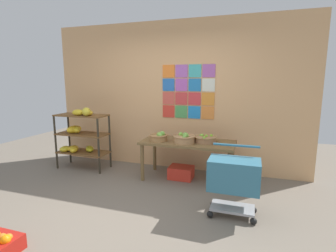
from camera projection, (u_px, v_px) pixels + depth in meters
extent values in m
plane|color=#71675A|center=(129.00, 214.00, 3.19)|extent=(9.74, 9.74, 0.00)
cube|color=#DFA870|center=(174.00, 97.00, 4.74)|extent=(4.81, 0.06, 2.70)
cube|color=orange|center=(169.00, 71.00, 4.65)|extent=(0.22, 0.01, 0.22)
cube|color=#A75BB8|center=(182.00, 71.00, 4.58)|extent=(0.22, 0.01, 0.22)
cube|color=#3EB0B2|center=(195.00, 71.00, 4.50)|extent=(0.22, 0.01, 0.22)
cube|color=#A857A8|center=(209.00, 71.00, 4.42)|extent=(0.22, 0.01, 0.22)
cube|color=blue|center=(169.00, 85.00, 4.69)|extent=(0.22, 0.01, 0.22)
cube|color=#B055B8|center=(181.00, 85.00, 4.62)|extent=(0.22, 0.01, 0.22)
cube|color=#2376BD|center=(195.00, 85.00, 4.54)|extent=(0.22, 0.01, 0.22)
cube|color=silver|center=(208.00, 85.00, 4.47)|extent=(0.22, 0.01, 0.22)
cube|color=#D55144|center=(169.00, 98.00, 4.74)|extent=(0.22, 0.01, 0.22)
cube|color=#CF3C3C|center=(181.00, 98.00, 4.66)|extent=(0.22, 0.01, 0.22)
cube|color=#D5393E|center=(194.00, 99.00, 4.59)|extent=(0.22, 0.01, 0.22)
cube|color=orange|center=(208.00, 99.00, 4.51)|extent=(0.22, 0.01, 0.22)
cube|color=red|center=(169.00, 111.00, 4.78)|extent=(0.22, 0.01, 0.22)
cube|color=#499951|center=(181.00, 112.00, 4.70)|extent=(0.22, 0.01, 0.22)
cube|color=#2182D4|center=(194.00, 112.00, 4.63)|extent=(0.22, 0.01, 0.22)
cube|color=orange|center=(208.00, 113.00, 4.55)|extent=(0.22, 0.01, 0.22)
cylinder|color=#322C21|center=(56.00, 142.00, 4.79)|extent=(0.04, 0.04, 1.02)
cylinder|color=#322C21|center=(99.00, 146.00, 4.51)|extent=(0.04, 0.04, 1.02)
cylinder|color=#322C21|center=(69.00, 138.00, 5.15)|extent=(0.04, 0.04, 1.02)
cylinder|color=#322C21|center=(110.00, 141.00, 4.86)|extent=(0.04, 0.04, 1.02)
cube|color=brown|center=(84.00, 152.00, 4.86)|extent=(0.96, 0.41, 0.03)
ellipsoid|color=gold|center=(65.00, 149.00, 4.83)|extent=(0.22, 0.24, 0.11)
ellipsoid|color=yellow|center=(74.00, 149.00, 4.79)|extent=(0.22, 0.28, 0.11)
ellipsoid|color=yellow|center=(90.00, 149.00, 4.86)|extent=(0.30, 0.30, 0.10)
ellipsoid|color=yellow|center=(73.00, 148.00, 4.86)|extent=(0.22, 0.24, 0.11)
cube|color=brown|center=(82.00, 134.00, 4.80)|extent=(0.96, 0.41, 0.02)
ellipsoid|color=yellow|center=(74.00, 129.00, 4.82)|extent=(0.25, 0.33, 0.14)
ellipsoid|color=yellow|center=(76.00, 130.00, 4.83)|extent=(0.30, 0.27, 0.13)
cube|color=brown|center=(81.00, 115.00, 4.74)|extent=(0.96, 0.41, 0.02)
ellipsoid|color=gold|center=(78.00, 112.00, 4.61)|extent=(0.24, 0.19, 0.11)
ellipsoid|color=yellow|center=(88.00, 113.00, 4.60)|extent=(0.26, 0.25, 0.10)
ellipsoid|color=yellow|center=(86.00, 112.00, 4.55)|extent=(0.25, 0.26, 0.15)
cube|color=brown|center=(188.00, 142.00, 4.23)|extent=(1.52, 0.68, 0.04)
cylinder|color=brown|center=(142.00, 163.00, 4.24)|extent=(0.06, 0.06, 0.62)
cylinder|color=brown|center=(229.00, 172.00, 3.80)|extent=(0.06, 0.06, 0.62)
cylinder|color=brown|center=(155.00, 153.00, 4.76)|extent=(0.06, 0.06, 0.62)
cylinder|color=brown|center=(232.00, 161.00, 4.33)|extent=(0.06, 0.06, 0.62)
cylinder|color=#A57751|center=(205.00, 139.00, 4.16)|extent=(0.35, 0.35, 0.09)
torus|color=#A47C4A|center=(205.00, 137.00, 4.15)|extent=(0.37, 0.37, 0.02)
sphere|color=#87CA3E|center=(202.00, 135.00, 4.21)|extent=(0.06, 0.06, 0.06)
sphere|color=#6FC433|center=(201.00, 135.00, 4.24)|extent=(0.04, 0.04, 0.04)
sphere|color=#80D12C|center=(211.00, 136.00, 4.20)|extent=(0.05, 0.05, 0.05)
sphere|color=#7BCE2F|center=(206.00, 136.00, 4.16)|extent=(0.04, 0.04, 0.04)
sphere|color=#77C638|center=(204.00, 138.00, 4.03)|extent=(0.04, 0.04, 0.04)
cylinder|color=#A87B49|center=(159.00, 138.00, 4.24)|extent=(0.28, 0.28, 0.10)
torus|color=#A67647|center=(159.00, 135.00, 4.23)|extent=(0.31, 0.31, 0.03)
sphere|color=#74BA47|center=(162.00, 134.00, 4.26)|extent=(0.09, 0.09, 0.09)
sphere|color=#73BF4B|center=(160.00, 134.00, 4.24)|extent=(0.07, 0.07, 0.07)
sphere|color=#75B742|center=(162.00, 134.00, 4.27)|extent=(0.08, 0.08, 0.08)
sphere|color=#7AB041|center=(159.00, 135.00, 4.22)|extent=(0.08, 0.08, 0.08)
sphere|color=#79BA4B|center=(160.00, 136.00, 4.17)|extent=(0.07, 0.07, 0.07)
cylinder|color=#AF8154|center=(184.00, 140.00, 4.11)|extent=(0.33, 0.33, 0.11)
torus|color=tan|center=(184.00, 136.00, 4.10)|extent=(0.35, 0.35, 0.03)
sphere|color=#7CBE3F|center=(181.00, 134.00, 4.17)|extent=(0.07, 0.07, 0.07)
sphere|color=#78B243|center=(186.00, 135.00, 4.05)|extent=(0.08, 0.08, 0.08)
sphere|color=#69B747|center=(185.00, 135.00, 4.07)|extent=(0.09, 0.09, 0.09)
sphere|color=#71B245|center=(184.00, 137.00, 3.99)|extent=(0.07, 0.07, 0.07)
cube|color=red|center=(181.00, 172.00, 4.37)|extent=(0.40, 0.31, 0.21)
sphere|color=orange|center=(2.00, 238.00, 2.45)|extent=(0.09, 0.09, 0.09)
sphere|color=orange|center=(5.00, 240.00, 2.41)|extent=(0.10, 0.10, 0.10)
sphere|color=orange|center=(9.00, 237.00, 2.47)|extent=(0.07, 0.07, 0.07)
sphere|color=black|center=(210.00, 214.00, 3.12)|extent=(0.08, 0.08, 0.08)
sphere|color=black|center=(253.00, 221.00, 2.96)|extent=(0.08, 0.08, 0.08)
sphere|color=black|center=(213.00, 204.00, 3.37)|extent=(0.08, 0.08, 0.08)
sphere|color=black|center=(254.00, 210.00, 3.22)|extent=(0.08, 0.08, 0.08)
cube|color=#A5A8AD|center=(232.00, 208.00, 3.16)|extent=(0.52, 0.29, 0.03)
cube|color=teal|center=(234.00, 174.00, 3.08)|extent=(0.60, 0.37, 0.37)
cylinder|color=teal|center=(236.00, 145.00, 3.23)|extent=(0.57, 0.03, 0.03)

